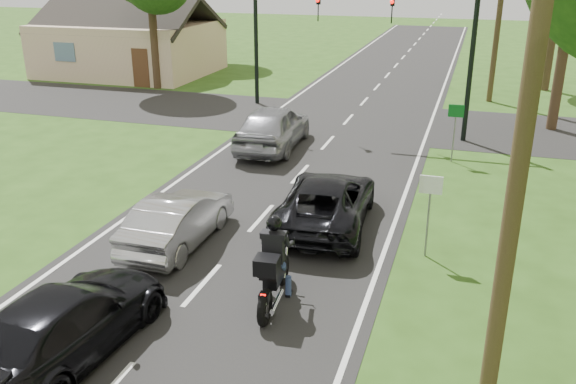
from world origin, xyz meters
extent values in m
plane|color=#274914|center=(0.00, 0.00, 0.00)|extent=(140.00, 140.00, 0.00)
cube|color=black|center=(0.00, 10.00, 0.01)|extent=(8.00, 100.00, 0.01)
cube|color=black|center=(0.00, 16.00, 0.01)|extent=(60.00, 7.00, 0.01)
torus|color=black|center=(1.74, 0.59, 0.36)|extent=(0.21, 0.73, 0.72)
torus|color=black|center=(1.87, -1.03, 0.36)|extent=(0.24, 0.79, 0.78)
cube|color=black|center=(1.80, -0.11, 0.69)|extent=(0.39, 1.05, 0.33)
sphere|color=black|center=(1.78, 0.16, 0.88)|extent=(0.37, 0.37, 0.37)
cube|color=black|center=(1.83, -0.49, 0.88)|extent=(0.42, 0.63, 0.11)
cube|color=#FF0C07|center=(1.88, -1.15, 0.71)|extent=(0.11, 0.04, 0.05)
cylinder|color=silver|center=(2.02, -0.69, 0.34)|extent=(0.17, 0.88, 0.10)
cylinder|color=black|center=(1.76, 0.38, 1.08)|extent=(0.68, 0.09, 0.04)
cube|color=black|center=(1.86, -0.82, 1.21)|extent=(0.51, 0.47, 0.35)
cube|color=black|center=(1.81, -0.27, 1.35)|extent=(0.45, 0.27, 0.65)
sphere|color=black|center=(1.81, -0.20, 1.86)|extent=(0.33, 0.33, 0.33)
cylinder|color=navy|center=(1.54, 0.07, 0.25)|extent=(0.14, 0.14, 0.49)
cylinder|color=navy|center=(2.02, 0.10, 0.25)|extent=(0.14, 0.14, 0.49)
imported|color=black|center=(1.87, 4.11, 0.71)|extent=(2.65, 5.15, 1.39)
imported|color=#B1B1B6|center=(-1.47, 1.80, 0.68)|extent=(1.43, 4.08, 1.34)
imported|color=gray|center=(-1.87, 10.66, 0.88)|extent=(2.26, 5.16, 1.73)
imported|color=black|center=(-1.27, -3.10, 0.70)|extent=(2.19, 4.82, 1.37)
cylinder|color=black|center=(5.20, 14.00, 3.00)|extent=(0.20, 0.20, 6.00)
imported|color=black|center=(2.00, 14.00, 5.05)|extent=(0.16, 0.36, 1.00)
imported|color=black|center=(-1.00, 14.00, 5.05)|extent=(0.16, 0.36, 1.00)
sphere|color=#FF0C07|center=(2.00, 13.82, 5.38)|extent=(0.16, 0.16, 0.16)
sphere|color=#FF0C07|center=(-1.00, 13.82, 5.38)|extent=(0.16, 0.16, 0.16)
cylinder|color=black|center=(-5.20, 18.00, 3.00)|extent=(0.20, 0.20, 6.00)
cylinder|color=#4E3D23|center=(6.20, -2.00, 5.00)|extent=(0.28, 0.28, 10.00)
cylinder|color=#4E3D23|center=(6.20, 22.00, 5.00)|extent=(0.28, 0.28, 10.00)
cylinder|color=slate|center=(4.70, 3.00, 1.00)|extent=(0.05, 0.05, 2.00)
cube|color=silver|center=(4.70, 2.97, 1.90)|extent=(0.55, 0.04, 0.45)
cylinder|color=slate|center=(4.90, 11.00, 1.00)|extent=(0.05, 0.05, 2.00)
cube|color=#0C591E|center=(4.90, 10.97, 1.90)|extent=(0.55, 0.04, 0.45)
cylinder|color=#332316|center=(8.80, 17.00, 3.50)|extent=(0.44, 0.44, 7.00)
cylinder|color=#332316|center=(9.20, 26.00, 3.22)|extent=(0.44, 0.44, 6.44)
cylinder|color=#332316|center=(-12.00, 20.00, 3.08)|extent=(0.44, 0.44, 6.16)
cylinder|color=#332316|center=(-14.00, 30.00, 3.36)|extent=(0.44, 0.44, 6.72)
cube|color=tan|center=(-16.00, 24.00, 1.60)|extent=(10.00, 8.00, 3.20)
cube|color=black|center=(-16.00, 22.00, 3.70)|extent=(10.20, 4.00, 2.29)
cube|color=black|center=(-16.00, 26.00, 3.70)|extent=(10.20, 4.00, 2.29)
camera|label=1|loc=(5.47, -11.05, 6.93)|focal=38.00mm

